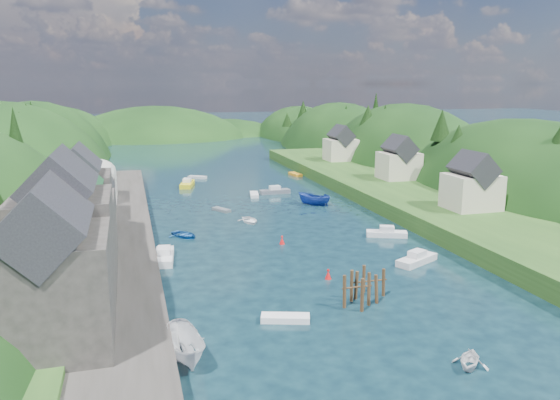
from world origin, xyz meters
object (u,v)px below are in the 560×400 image
object	(u,v)px
channel_buoy_near	(328,275)
channel_buoy_far	(282,240)
piling_cluster_near	(357,293)
piling_cluster_far	(370,286)

from	to	relation	value
channel_buoy_near	channel_buoy_far	bearing A→B (deg)	95.01
piling_cluster_near	channel_buoy_far	xyz separation A→B (m)	(-1.15, 21.15, -0.83)
piling_cluster_far	channel_buoy_far	xyz separation A→B (m)	(-3.24, 19.50, -0.65)
channel_buoy_near	channel_buoy_far	world-z (taller)	same
piling_cluster_far	channel_buoy_near	size ratio (longest dim) A/B	3.11
piling_cluster_far	piling_cluster_near	bearing A→B (deg)	-141.68
piling_cluster_near	piling_cluster_far	xyz separation A→B (m)	(2.08, 1.65, -0.17)
piling_cluster_near	piling_cluster_far	size ratio (longest dim) A/B	1.10
piling_cluster_far	channel_buoy_near	bearing A→B (deg)	109.15
piling_cluster_near	channel_buoy_near	world-z (taller)	piling_cluster_near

